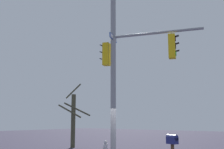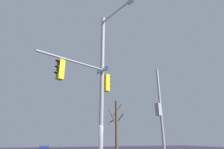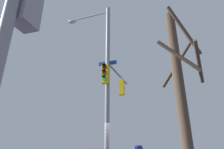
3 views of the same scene
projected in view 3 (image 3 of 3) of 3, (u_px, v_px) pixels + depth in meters
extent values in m
cylinder|color=gray|center=(108.00, 78.00, 10.34)|extent=(0.25, 0.25, 9.93)
cylinder|color=silver|center=(90.00, 17.00, 12.43)|extent=(2.59, 0.98, 0.10)
ellipsoid|color=silver|center=(72.00, 22.00, 12.82)|extent=(0.69, 0.54, 0.20)
cylinder|color=gray|center=(119.00, 75.00, 12.52)|extent=(1.49, 3.98, 0.12)
cube|color=yellow|center=(122.00, 87.00, 12.88)|extent=(0.45, 0.41, 1.10)
cylinder|color=#2F0403|center=(122.00, 84.00, 13.15)|extent=(0.22, 0.11, 0.22)
cube|color=black|center=(122.00, 82.00, 13.26)|extent=(0.25, 0.23, 0.06)
cylinder|color=#352504|center=(122.00, 88.00, 13.03)|extent=(0.22, 0.11, 0.22)
cube|color=black|center=(122.00, 87.00, 13.14)|extent=(0.25, 0.23, 0.06)
cylinder|color=#19D147|center=(122.00, 93.00, 12.91)|extent=(0.22, 0.11, 0.22)
cube|color=black|center=(123.00, 91.00, 13.02)|extent=(0.25, 0.23, 0.06)
cylinder|color=gray|center=(121.00, 79.00, 13.10)|extent=(0.04, 0.04, 0.15)
cube|color=yellow|center=(105.00, 74.00, 10.09)|extent=(0.44, 0.40, 1.10)
cylinder|color=#2F0403|center=(104.00, 67.00, 10.06)|extent=(0.22, 0.10, 0.22)
cube|color=black|center=(104.00, 65.00, 10.04)|extent=(0.25, 0.22, 0.06)
cylinder|color=#352504|center=(104.00, 73.00, 9.94)|extent=(0.22, 0.10, 0.22)
cube|color=black|center=(104.00, 70.00, 9.92)|extent=(0.25, 0.22, 0.06)
cylinder|color=#19D147|center=(104.00, 79.00, 9.82)|extent=(0.22, 0.10, 0.22)
cube|color=black|center=(104.00, 76.00, 9.79)|extent=(0.25, 0.22, 0.06)
cube|color=navy|center=(108.00, 63.00, 10.68)|extent=(1.04, 0.42, 0.24)
cube|color=white|center=(108.00, 63.00, 10.69)|extent=(0.94, 0.37, 0.18)
cube|color=#99999E|center=(28.00, 4.00, 3.78)|extent=(0.53, 0.58, 1.07)
cylinder|color=navy|center=(139.00, 147.00, 11.15)|extent=(0.35, 0.49, 0.24)
cylinder|color=brown|center=(181.00, 99.00, 4.48)|extent=(0.26, 0.26, 5.05)
cylinder|color=brown|center=(178.00, 56.00, 4.41)|extent=(0.89, 0.53, 0.92)
cylinder|color=brown|center=(184.00, 30.00, 4.71)|extent=(0.53, 0.88, 1.26)
cylinder|color=brown|center=(177.00, 64.00, 5.28)|extent=(1.01, 0.32, 1.33)
cylinder|color=brown|center=(199.00, 62.00, 4.55)|extent=(0.32, 1.13, 0.78)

